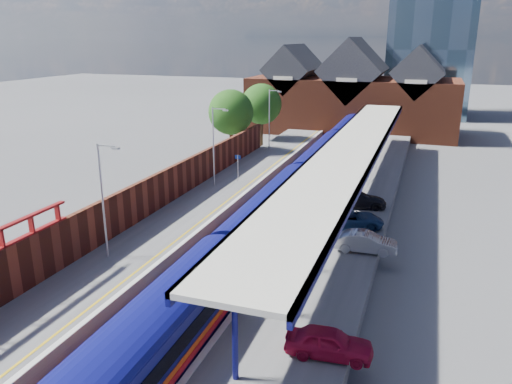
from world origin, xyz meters
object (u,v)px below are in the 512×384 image
platform_sign (238,164)px  train (302,181)px  parked_car_red (329,342)px  lamp_post_b (104,194)px  lamp_post_c (215,142)px  lamp_post_d (270,116)px  parked_car_silver (366,242)px  parked_car_dark (357,199)px  parked_car_blue (351,219)px

platform_sign → train: bearing=-14.7°
parked_car_red → lamp_post_b: bearing=65.0°
train → platform_sign: 6.74m
lamp_post_c → lamp_post_d: bearing=90.0°
train → parked_car_red: train is taller
train → lamp_post_d: (-7.86, 15.70, 2.87)m
platform_sign → parked_car_silver: (13.18, -12.10, -1.06)m
parked_car_silver → platform_sign: bearing=44.2°
lamp_post_c → parked_car_silver: size_ratio=1.82×
lamp_post_c → lamp_post_d: size_ratio=1.00×
lamp_post_c → parked_car_dark: 13.30m
lamp_post_c → parked_car_blue: 14.85m
lamp_post_b → parked_car_red: bearing=-20.2°
parked_car_silver → parked_car_dark: size_ratio=0.85×
lamp_post_d → platform_sign: 14.25m
lamp_post_d → parked_car_blue: (13.01, -22.32, -3.36)m
lamp_post_c → parked_car_silver: lamp_post_c is taller
lamp_post_b → lamp_post_d: 32.00m
lamp_post_b → parked_car_dark: size_ratio=1.55×
lamp_post_c → lamp_post_b: bearing=-90.0°
parked_car_silver → parked_car_dark: (-1.78, 8.41, 0.02)m
lamp_post_b → lamp_post_d: (0.00, 32.00, 0.00)m
train → lamp_post_d: lamp_post_d is taller
lamp_post_d → parked_car_dark: bearing=-54.2°
parked_car_blue → parked_car_silver: bearing=-177.0°
platform_sign → parked_car_blue: (11.65, -8.32, -1.05)m
parked_car_dark → parked_car_blue: (0.24, -4.63, -0.02)m
lamp_post_d → parked_car_red: size_ratio=1.92×
train → lamp_post_b: bearing=-115.7°
parked_car_blue → lamp_post_d: bearing=11.1°
lamp_post_d → train: bearing=-63.4°
parked_car_red → parked_car_silver: 11.25m
lamp_post_c → train: bearing=2.2°
lamp_post_b → parked_car_dark: lamp_post_b is taller
parked_car_blue → lamp_post_b: bearing=107.6°
parked_car_dark → lamp_post_b: bearing=127.1°
lamp_post_d → platform_sign: lamp_post_d is taller
train → lamp_post_d: 17.79m
lamp_post_b → platform_sign: (1.36, 18.00, -2.30)m
lamp_post_b → parked_car_dark: 19.47m
parked_car_dark → lamp_post_c: bearing=71.3°
train → parked_car_red: bearing=-72.9°
lamp_post_b → lamp_post_c: (0.00, 16.00, 0.00)m
parked_car_dark → parked_car_blue: size_ratio=0.99×
platform_sign → parked_car_red: 26.80m
lamp_post_c → parked_car_dark: bearing=-7.5°
lamp_post_c → parked_car_blue: bearing=-25.9°
train → lamp_post_c: (-7.86, -0.30, 2.87)m
lamp_post_d → platform_sign: bearing=-84.4°
platform_sign → parked_car_red: (13.13, -23.34, -1.07)m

